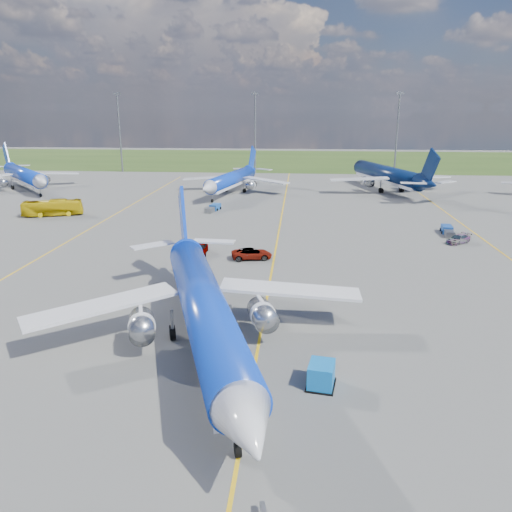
# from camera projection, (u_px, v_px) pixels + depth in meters

# --- Properties ---
(ground) EXTENTS (400.00, 400.00, 0.00)m
(ground) POSITION_uv_depth(u_px,v_px,m) (259.00, 344.00, 40.58)
(ground) COLOR #585855
(ground) RESTS_ON ground
(grass_strip) EXTENTS (400.00, 80.00, 0.01)m
(grass_strip) POSITION_uv_depth(u_px,v_px,m) (292.00, 160.00, 183.78)
(grass_strip) COLOR #2D4719
(grass_strip) RESTS_ON ground
(taxiway_lines) EXTENTS (60.25, 160.00, 0.02)m
(taxiway_lines) POSITION_uv_depth(u_px,v_px,m) (277.00, 251.00, 67.01)
(taxiway_lines) COLOR gold
(taxiway_lines) RESTS_ON ground
(floodlight_masts) EXTENTS (202.20, 0.50, 22.70)m
(floodlight_masts) POSITION_uv_depth(u_px,v_px,m) (325.00, 129.00, 141.18)
(floodlight_masts) COLOR slate
(floodlight_masts) RESTS_ON ground
(bg_jet_nw) EXTENTS (46.21, 46.77, 9.78)m
(bg_jet_nw) POSITION_uv_depth(u_px,v_px,m) (26.00, 190.00, 116.73)
(bg_jet_nw) COLOR #0D37C1
(bg_jet_nw) RESTS_ON ground
(bg_jet_nnw) EXTENTS (33.56, 39.95, 9.19)m
(bg_jet_nnw) POSITION_uv_depth(u_px,v_px,m) (232.00, 194.00, 111.66)
(bg_jet_nnw) COLOR #0D37C1
(bg_jet_nnw) RESTS_ON ground
(bg_jet_n) EXTENTS (42.02, 48.37, 10.71)m
(bg_jet_n) POSITION_uv_depth(u_px,v_px,m) (386.00, 190.00, 115.75)
(bg_jet_n) COLOR #07193F
(bg_jet_n) RESTS_ON ground
(main_airliner) EXTENTS (40.64, 46.60, 10.27)m
(main_airliner) POSITION_uv_depth(u_px,v_px,m) (206.00, 349.00, 39.74)
(main_airliner) COLOR #0D37C1
(main_airliner) RESTS_ON ground
(uld_container) EXTENTS (2.03, 2.38, 1.70)m
(uld_container) POSITION_uv_depth(u_px,v_px,m) (321.00, 375.00, 34.29)
(uld_container) COLOR blue
(uld_container) RESTS_ON ground
(apron_bus) EXTENTS (10.47, 5.67, 2.86)m
(apron_bus) POSITION_uv_depth(u_px,v_px,m) (52.00, 208.00, 88.33)
(apron_bus) COLOR gold
(apron_bus) RESTS_ON ground
(service_car_a) EXTENTS (2.08, 4.49, 1.49)m
(service_car_a) POSITION_uv_depth(u_px,v_px,m) (200.00, 248.00, 65.53)
(service_car_a) COLOR #999999
(service_car_a) RESTS_ON ground
(service_car_b) EXTENTS (5.51, 3.42, 1.42)m
(service_car_b) POSITION_uv_depth(u_px,v_px,m) (252.00, 254.00, 63.18)
(service_car_b) COLOR #999999
(service_car_b) RESTS_ON ground
(service_car_c) EXTENTS (4.39, 4.18, 1.25)m
(service_car_c) POSITION_uv_depth(u_px,v_px,m) (458.00, 239.00, 70.61)
(service_car_c) COLOR #999999
(service_car_c) RESTS_ON ground
(baggage_tug_w) EXTENTS (1.94, 5.24, 1.15)m
(baggage_tug_w) POSITION_uv_depth(u_px,v_px,m) (448.00, 231.00, 75.59)
(baggage_tug_w) COLOR navy
(baggage_tug_w) RESTS_ON ground
(baggage_tug_c) EXTENTS (2.41, 5.15, 1.12)m
(baggage_tug_c) POSITION_uv_depth(u_px,v_px,m) (213.00, 208.00, 92.76)
(baggage_tug_c) COLOR #1A4FA0
(baggage_tug_c) RESTS_ON ground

